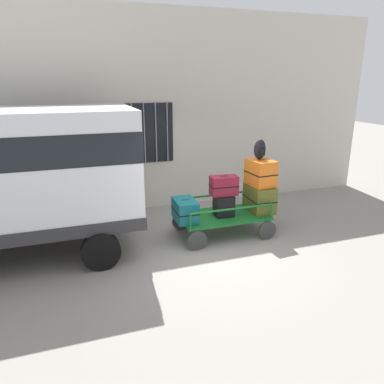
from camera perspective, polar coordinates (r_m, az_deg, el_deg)
The scene contains 11 objects.
ground_plane at distance 7.66m, azimuth 2.00°, elevation -8.47°, with size 40.00×40.00×0.00m, color gray.
building_wall at distance 9.68m, azimuth -4.11°, elevation 12.33°, with size 12.00×0.38×5.00m.
van at distance 7.41m, azimuth -27.14°, elevation 2.90°, with size 4.72×2.09×2.81m.
luggage_cart at distance 8.11m, azimuth 4.83°, elevation -4.15°, with size 2.01×1.17×0.46m.
cart_railing at distance 7.99m, azimuth 4.89°, elevation -1.77°, with size 1.89×1.04×0.33m.
suitcase_left_bottom at distance 7.69m, azimuth -1.09°, elevation -2.84°, with size 0.46×0.72×0.46m.
suitcase_midleft_bottom at distance 7.98m, azimuth 4.96°, elevation -2.09°, with size 0.44×0.43×0.47m.
suitcase_midleft_middle at distance 7.86m, azimuth 5.00°, elevation 1.01°, with size 0.61×0.38×0.42m.
suitcase_center_bottom at distance 8.35m, azimuth 10.49°, elevation -0.96°, with size 0.52×0.78×0.60m.
suitcase_center_middle at distance 8.20m, azimuth 10.67°, elevation 2.99°, with size 0.53×0.67×0.58m.
backpack at distance 8.11m, azimuth 10.55°, elevation 6.54°, with size 0.27×0.22×0.44m.
Camera 1 is at (-2.50, -6.43, 3.33)m, focal length 34.16 mm.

